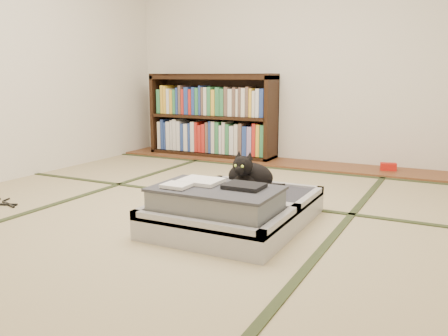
% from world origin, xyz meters
% --- Properties ---
extents(floor, '(4.50, 4.50, 0.00)m').
position_xyz_m(floor, '(0.00, 0.00, 0.00)').
color(floor, tan).
rests_on(floor, ground).
extents(wood_strip, '(4.00, 0.50, 0.02)m').
position_xyz_m(wood_strip, '(0.00, 2.00, 0.01)').
color(wood_strip, brown).
rests_on(wood_strip, ground).
extents(red_item, '(0.17, 0.12, 0.07)m').
position_xyz_m(red_item, '(1.00, 2.03, 0.06)').
color(red_item, '#B8170E').
rests_on(red_item, wood_strip).
extents(tatami_borders, '(4.00, 4.50, 0.01)m').
position_xyz_m(tatami_borders, '(0.00, 0.49, 0.00)').
color(tatami_borders, '#2D381E').
rests_on(tatami_borders, ground).
extents(bookcase, '(1.51, 0.34, 0.97)m').
position_xyz_m(bookcase, '(-0.98, 2.07, 0.45)').
color(bookcase, black).
rests_on(bookcase, wood_strip).
extents(suitcase, '(0.82, 1.10, 0.32)m').
position_xyz_m(suitcase, '(0.39, -0.19, 0.11)').
color(suitcase, '#A5A6AA').
rests_on(suitcase, floor).
extents(cat, '(0.37, 0.37, 0.29)m').
position_xyz_m(cat, '(0.37, 0.10, 0.27)').
color(cat, black).
rests_on(cat, suitcase).
extents(cable_coil, '(0.11, 0.11, 0.03)m').
position_xyz_m(cable_coil, '(0.55, 0.13, 0.17)').
color(cable_coil, white).
rests_on(cable_coil, suitcase).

